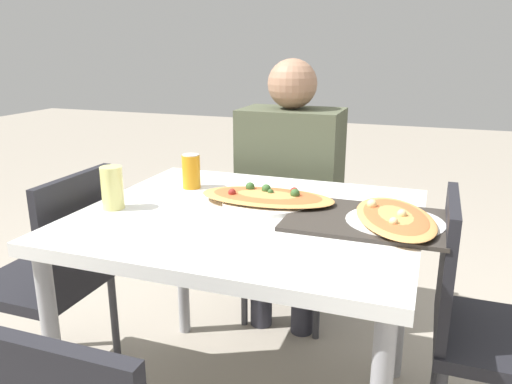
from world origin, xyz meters
TOP-DOWN VIEW (x-y plane):
  - dining_table at (0.00, 0.00)m, footprint 1.04×0.90m
  - chair_far_seated at (-0.06, 0.78)m, footprint 0.40×0.40m
  - chair_side_left at (-0.71, -0.09)m, footprint 0.40×0.40m
  - chair_side_right at (0.71, 0.07)m, footprint 0.40×0.40m
  - person_seated at (-0.06, 0.67)m, footprint 0.43×0.30m
  - pizza_main at (0.02, 0.11)m, footprint 0.46×0.30m
  - soda_can at (-0.30, 0.20)m, footprint 0.07×0.07m
  - drink_glass at (-0.43, -0.11)m, footprint 0.07×0.07m
  - serving_tray at (0.36, 0.04)m, footprint 0.46×0.33m
  - pizza_second at (0.44, 0.04)m, footprint 0.33×0.44m

SIDE VIEW (x-z plane):
  - chair_far_seated at x=-0.06m, z-range 0.06..0.90m
  - chair_side_left at x=-0.71m, z-range 0.06..0.90m
  - chair_side_right at x=0.71m, z-range 0.06..0.90m
  - dining_table at x=0.00m, z-range 0.30..1.05m
  - person_seated at x=-0.06m, z-range 0.11..1.31m
  - serving_tray at x=0.36m, z-range 0.75..0.76m
  - pizza_second at x=0.44m, z-range 0.74..0.80m
  - pizza_main at x=0.02m, z-range 0.74..0.80m
  - soda_can at x=-0.30m, z-range 0.75..0.88m
  - drink_glass at x=-0.43m, z-range 0.75..0.89m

